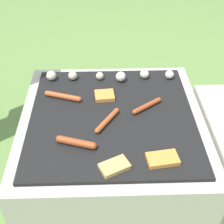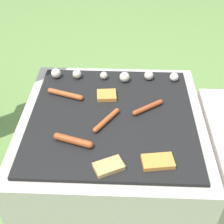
# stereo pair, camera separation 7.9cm
# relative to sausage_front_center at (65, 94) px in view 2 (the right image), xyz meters

# --- Properties ---
(ground_plane) EXTENTS (14.00, 14.00, 0.00)m
(ground_plane) POSITION_rel_sausage_front_center_xyz_m (0.24, -0.14, -0.37)
(ground_plane) COLOR #608442
(grill) EXTENTS (0.87, 0.87, 0.36)m
(grill) POSITION_rel_sausage_front_center_xyz_m (0.24, -0.14, -0.20)
(grill) COLOR #B2AA9E
(grill) RESTS_ON ground_plane
(sausage_mid_right) EXTENTS (0.18, 0.08, 0.03)m
(sausage_mid_right) POSITION_rel_sausage_front_center_xyz_m (0.09, -0.33, 0.00)
(sausage_mid_right) COLOR #93421E
(sausage_mid_right) RESTS_ON grill
(sausage_back_left) EXTENTS (0.15, 0.11, 0.02)m
(sausage_back_left) POSITION_rel_sausage_front_center_xyz_m (0.41, -0.09, -0.00)
(sausage_back_left) COLOR #93421E
(sausage_back_left) RESTS_ON grill
(sausage_back_right) EXTENTS (0.12, 0.16, 0.02)m
(sausage_back_right) POSITION_rel_sausage_front_center_xyz_m (0.22, -0.19, -0.00)
(sausage_back_right) COLOR #A34C23
(sausage_back_right) RESTS_ON grill
(sausage_front_center) EXTENTS (0.19, 0.08, 0.03)m
(sausage_front_center) POSITION_rel_sausage_front_center_xyz_m (0.00, 0.00, 0.00)
(sausage_front_center) COLOR #A34C23
(sausage_front_center) RESTS_ON grill
(bread_slice_left) EXTENTS (0.14, 0.09, 0.02)m
(bread_slice_left) POSITION_rel_sausage_front_center_xyz_m (0.44, -0.42, -0.00)
(bread_slice_left) COLOR #D18438
(bread_slice_left) RESTS_ON grill
(bread_slice_right) EXTENTS (0.13, 0.11, 0.02)m
(bread_slice_right) POSITION_rel_sausage_front_center_xyz_m (0.25, -0.46, -0.00)
(bread_slice_right) COLOR tan
(bread_slice_right) RESTS_ON grill
(bread_slice_center) EXTENTS (0.10, 0.09, 0.02)m
(bread_slice_center) POSITION_rel_sausage_front_center_xyz_m (0.21, 0.00, -0.00)
(bread_slice_center) COLOR #D18438
(bread_slice_center) RESTS_ON grill
(mushroom_row) EXTENTS (0.69, 0.08, 0.05)m
(mushroom_row) POSITION_rel_sausage_front_center_xyz_m (0.23, 0.16, 0.01)
(mushroom_row) COLOR beige
(mushroom_row) RESTS_ON grill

